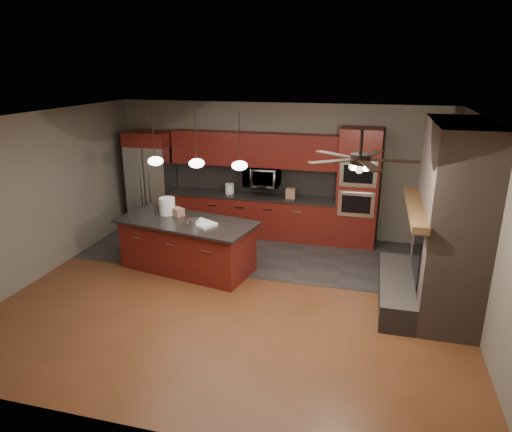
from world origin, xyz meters
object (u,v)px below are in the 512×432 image
(kitchen_island, at_px, (187,245))
(paint_tray, at_px, (202,223))
(counter_bucket, at_px, (230,188))
(oven_tower, at_px, (358,188))
(paint_can, at_px, (194,222))
(counter_box, at_px, (291,193))
(cardboard_box, at_px, (178,212))
(microwave, at_px, (262,177))
(white_bucket, at_px, (167,206))
(refrigerator, at_px, (152,181))

(kitchen_island, xyz_separation_m, paint_tray, (0.35, -0.12, 0.48))
(counter_bucket, bearing_deg, oven_tower, -0.16)
(paint_can, xyz_separation_m, counter_box, (1.28, 2.15, 0.02))
(cardboard_box, bearing_deg, kitchen_island, -11.83)
(paint_tray, distance_m, cardboard_box, 0.72)
(paint_can, height_order, counter_bucket, counter_bucket)
(microwave, distance_m, white_bucket, 2.24)
(paint_tray, height_order, counter_bucket, counter_bucket)
(oven_tower, relative_size, white_bucket, 7.67)
(kitchen_island, height_order, paint_tray, paint_tray)
(microwave, relative_size, cardboard_box, 3.29)
(kitchen_island, distance_m, paint_can, 0.60)
(counter_box, bearing_deg, counter_bucket, 176.26)
(microwave, xyz_separation_m, kitchen_island, (-0.87, -2.04, -0.84))
(kitchen_island, bearing_deg, refrigerator, 141.42)
(kitchen_island, xyz_separation_m, counter_box, (1.50, 1.94, 0.54))
(white_bucket, xyz_separation_m, cardboard_box, (0.21, -0.03, -0.08))
(refrigerator, height_order, paint_tray, refrigerator)
(paint_tray, bearing_deg, counter_box, 89.62)
(oven_tower, xyz_separation_m, cardboard_box, (-3.11, -1.74, -0.20))
(cardboard_box, distance_m, counter_box, 2.45)
(oven_tower, bearing_deg, cardboard_box, -150.71)
(oven_tower, xyz_separation_m, counter_bucket, (-2.68, 0.01, -0.18))
(counter_bucket, bearing_deg, kitchen_island, -94.78)
(kitchen_island, distance_m, counter_bucket, 2.07)
(oven_tower, height_order, counter_box, oven_tower)
(white_bucket, relative_size, paint_can, 1.69)
(oven_tower, distance_m, microwave, 1.98)
(white_bucket, height_order, cardboard_box, white_bucket)
(microwave, bearing_deg, counter_box, -8.95)
(kitchen_island, relative_size, counter_box, 12.43)
(oven_tower, relative_size, paint_tray, 5.26)
(cardboard_box, bearing_deg, refrigerator, 158.63)
(kitchen_island, relative_size, paint_tray, 5.76)
(refrigerator, bearing_deg, white_bucket, -55.55)
(oven_tower, height_order, counter_bucket, oven_tower)
(kitchen_island, xyz_separation_m, white_bucket, (-0.48, 0.26, 0.61))
(counter_bucket, bearing_deg, counter_box, -2.14)
(refrigerator, relative_size, counter_bucket, 10.08)
(white_bucket, bearing_deg, microwave, 52.82)
(cardboard_box, bearing_deg, oven_tower, 59.20)
(paint_tray, bearing_deg, white_bucket, -176.31)
(kitchen_island, distance_m, counter_box, 2.51)
(kitchen_island, relative_size, counter_bucket, 12.09)
(refrigerator, xyz_separation_m, paint_tray, (1.95, -2.03, -0.14))
(oven_tower, distance_m, counter_bucket, 2.68)
(refrigerator, distance_m, cardboard_box, 2.14)
(oven_tower, bearing_deg, microwave, 178.34)
(white_bucket, bearing_deg, refrigerator, 124.45)
(microwave, bearing_deg, kitchen_island, -113.09)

